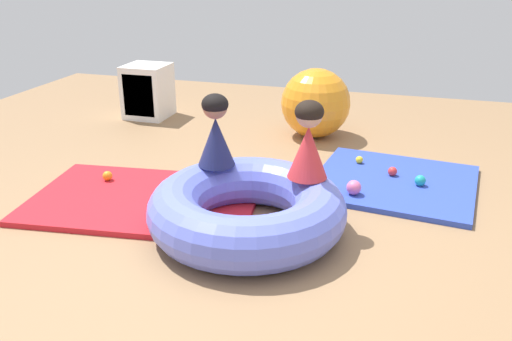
{
  "coord_description": "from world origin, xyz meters",
  "views": [
    {
      "loc": [
        0.8,
        -2.85,
        1.66
      ],
      "look_at": [
        -0.12,
        0.25,
        0.35
      ],
      "focal_mm": 37.86,
      "sensor_mm": 36.0,
      "label": 1
    }
  ],
  "objects_px": {
    "play_ball_pink": "(354,188)",
    "play_ball_teal": "(420,181)",
    "play_ball_yellow": "(359,160)",
    "play_ball_red": "(393,171)",
    "child_in_navy": "(216,131)",
    "exercise_ball_large": "(316,103)",
    "play_ball_blue": "(207,175)",
    "child_in_red": "(308,141)",
    "play_ball_orange": "(107,176)",
    "inflatable_cushion": "(247,209)",
    "storage_cube": "(147,92)"
  },
  "relations": [
    {
      "from": "play_ball_pink",
      "to": "play_ball_blue",
      "type": "xyz_separation_m",
      "value": [
        -1.1,
        -0.06,
        -0.01
      ]
    },
    {
      "from": "play_ball_pink",
      "to": "exercise_ball_large",
      "type": "distance_m",
      "value": 1.48
    },
    {
      "from": "child_in_navy",
      "to": "play_ball_red",
      "type": "xyz_separation_m",
      "value": [
        1.13,
        0.86,
        -0.49
      ]
    },
    {
      "from": "play_ball_red",
      "to": "play_ball_yellow",
      "type": "bearing_deg",
      "value": 144.84
    },
    {
      "from": "inflatable_cushion",
      "to": "play_ball_red",
      "type": "bearing_deg",
      "value": 53.75
    },
    {
      "from": "play_ball_teal",
      "to": "inflatable_cushion",
      "type": "bearing_deg",
      "value": -136.33
    },
    {
      "from": "child_in_navy",
      "to": "play_ball_teal",
      "type": "relative_size",
      "value": 5.92
    },
    {
      "from": "child_in_red",
      "to": "storage_cube",
      "type": "relative_size",
      "value": 0.89
    },
    {
      "from": "storage_cube",
      "to": "play_ball_yellow",
      "type": "bearing_deg",
      "value": -19.84
    },
    {
      "from": "child_in_red",
      "to": "play_ball_teal",
      "type": "distance_m",
      "value": 1.15
    },
    {
      "from": "play_ball_blue",
      "to": "play_ball_yellow",
      "type": "bearing_deg",
      "value": 32.83
    },
    {
      "from": "play_ball_red",
      "to": "exercise_ball_large",
      "type": "height_order",
      "value": "exercise_ball_large"
    },
    {
      "from": "play_ball_orange",
      "to": "exercise_ball_large",
      "type": "height_order",
      "value": "exercise_ball_large"
    },
    {
      "from": "inflatable_cushion",
      "to": "play_ball_yellow",
      "type": "height_order",
      "value": "inflatable_cushion"
    },
    {
      "from": "play_ball_teal",
      "to": "play_ball_blue",
      "type": "bearing_deg",
      "value": -167.19
    },
    {
      "from": "play_ball_pink",
      "to": "play_ball_teal",
      "type": "bearing_deg",
      "value": 33.3
    },
    {
      "from": "storage_cube",
      "to": "child_in_red",
      "type": "bearing_deg",
      "value": -42.4
    },
    {
      "from": "inflatable_cushion",
      "to": "exercise_ball_large",
      "type": "height_order",
      "value": "exercise_ball_large"
    },
    {
      "from": "child_in_red",
      "to": "exercise_ball_large",
      "type": "relative_size",
      "value": 0.76
    },
    {
      "from": "child_in_red",
      "to": "play_ball_teal",
      "type": "relative_size",
      "value": 6.08
    },
    {
      "from": "play_ball_yellow",
      "to": "play_ball_blue",
      "type": "bearing_deg",
      "value": -147.17
    },
    {
      "from": "play_ball_orange",
      "to": "play_ball_teal",
      "type": "distance_m",
      "value": 2.36
    },
    {
      "from": "play_ball_blue",
      "to": "storage_cube",
      "type": "height_order",
      "value": "storage_cube"
    },
    {
      "from": "storage_cube",
      "to": "play_ball_blue",
      "type": "bearing_deg",
      "value": -50.17
    },
    {
      "from": "play_ball_yellow",
      "to": "exercise_ball_large",
      "type": "height_order",
      "value": "exercise_ball_large"
    },
    {
      "from": "play_ball_yellow",
      "to": "play_ball_red",
      "type": "distance_m",
      "value": 0.34
    },
    {
      "from": "play_ball_blue",
      "to": "play_ball_yellow",
      "type": "height_order",
      "value": "play_ball_blue"
    },
    {
      "from": "exercise_ball_large",
      "to": "play_ball_teal",
      "type": "bearing_deg",
      "value": -46.52
    },
    {
      "from": "play_ball_yellow",
      "to": "play_ball_teal",
      "type": "xyz_separation_m",
      "value": [
        0.49,
        -0.34,
        0.01
      ]
    },
    {
      "from": "child_in_red",
      "to": "play_ball_red",
      "type": "xyz_separation_m",
      "value": [
        0.5,
        0.9,
        -0.5
      ]
    },
    {
      "from": "child_in_red",
      "to": "storage_cube",
      "type": "bearing_deg",
      "value": 60.35
    },
    {
      "from": "exercise_ball_large",
      "to": "play_ball_red",
      "type": "bearing_deg",
      "value": -49.1
    },
    {
      "from": "play_ball_pink",
      "to": "play_ball_teal",
      "type": "distance_m",
      "value": 0.55
    },
    {
      "from": "child_in_red",
      "to": "play_ball_teal",
      "type": "height_order",
      "value": "child_in_red"
    },
    {
      "from": "play_ball_yellow",
      "to": "child_in_navy",
      "type": "bearing_deg",
      "value": -128.79
    },
    {
      "from": "inflatable_cushion",
      "to": "child_in_red",
      "type": "xyz_separation_m",
      "value": [
        0.33,
        0.23,
        0.41
      ]
    },
    {
      "from": "play_ball_yellow",
      "to": "storage_cube",
      "type": "height_order",
      "value": "storage_cube"
    },
    {
      "from": "child_in_red",
      "to": "storage_cube",
      "type": "distance_m",
      "value": 2.91
    },
    {
      "from": "play_ball_red",
      "to": "storage_cube",
      "type": "distance_m",
      "value": 2.85
    },
    {
      "from": "child_in_red",
      "to": "play_ball_yellow",
      "type": "relative_size",
      "value": 8.22
    },
    {
      "from": "play_ball_yellow",
      "to": "exercise_ball_large",
      "type": "bearing_deg",
      "value": 125.56
    },
    {
      "from": "child_in_navy",
      "to": "play_ball_teal",
      "type": "height_order",
      "value": "child_in_navy"
    },
    {
      "from": "play_ball_teal",
      "to": "exercise_ball_large",
      "type": "xyz_separation_m",
      "value": [
        -1.0,
        1.05,
        0.25
      ]
    },
    {
      "from": "play_ball_yellow",
      "to": "play_ball_red",
      "type": "relative_size",
      "value": 0.85
    },
    {
      "from": "play_ball_yellow",
      "to": "play_ball_teal",
      "type": "relative_size",
      "value": 0.74
    },
    {
      "from": "child_in_navy",
      "to": "play_ball_teal",
      "type": "distance_m",
      "value": 1.6
    },
    {
      "from": "inflatable_cushion",
      "to": "play_ball_blue",
      "type": "distance_m",
      "value": 0.83
    },
    {
      "from": "play_ball_pink",
      "to": "play_ball_yellow",
      "type": "height_order",
      "value": "play_ball_pink"
    },
    {
      "from": "exercise_ball_large",
      "to": "inflatable_cushion",
      "type": "bearing_deg",
      "value": -91.17
    },
    {
      "from": "play_ball_blue",
      "to": "play_ball_orange",
      "type": "relative_size",
      "value": 1.04
    }
  ]
}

